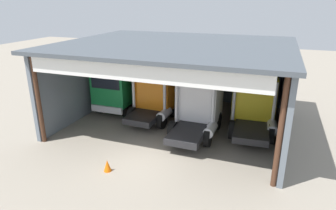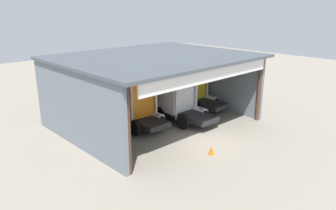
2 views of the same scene
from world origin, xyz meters
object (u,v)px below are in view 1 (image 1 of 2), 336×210
at_px(truck_yellow_left_bay, 254,102).
at_px(traffic_cone, 107,166).
at_px(tool_cart, 164,94).
at_px(truck_orange_yard_outside, 156,91).
at_px(oil_drum, 236,102).
at_px(truck_white_center_bay, 199,103).
at_px(truck_green_center_right_bay, 118,87).

relative_size(truck_yellow_left_bay, traffic_cone, 8.94).
bearing_deg(tool_cart, truck_orange_yard_outside, -77.29).
height_order(truck_orange_yard_outside, tool_cart, truck_orange_yard_outside).
relative_size(oil_drum, traffic_cone, 1.69).
bearing_deg(truck_white_center_bay, truck_green_center_right_bay, 166.42).
bearing_deg(oil_drum, tool_cart, -178.43).
bearing_deg(truck_white_center_bay, truck_orange_yard_outside, 160.30).
height_order(truck_green_center_right_bay, tool_cart, truck_green_center_right_bay).
distance_m(oil_drum, traffic_cone, 11.35).
bearing_deg(tool_cart, traffic_cone, -83.72).
relative_size(truck_yellow_left_bay, tool_cart, 5.01).
bearing_deg(traffic_cone, truck_white_center_bay, 63.37).
relative_size(truck_orange_yard_outside, truck_white_center_bay, 0.92).
xyz_separation_m(truck_white_center_bay, traffic_cone, (-2.81, -5.61, -1.53)).
bearing_deg(oil_drum, truck_yellow_left_bay, -66.83).
relative_size(truck_orange_yard_outside, oil_drum, 4.73).
bearing_deg(traffic_cone, truck_orange_yard_outside, 92.83).
distance_m(truck_green_center_right_bay, oil_drum, 8.46).
relative_size(truck_orange_yard_outside, traffic_cone, 8.01).
bearing_deg(tool_cart, truck_yellow_left_bay, -25.41).
height_order(truck_white_center_bay, truck_yellow_left_bay, truck_white_center_bay).
bearing_deg(tool_cart, truck_green_center_right_bay, -125.58).
distance_m(truck_orange_yard_outside, tool_cart, 3.89).
distance_m(truck_yellow_left_bay, tool_cart, 7.76).
height_order(oil_drum, tool_cart, tool_cart).
relative_size(truck_green_center_right_bay, oil_drum, 5.62).
bearing_deg(tool_cart, truck_white_center_bay, -50.17).
bearing_deg(truck_yellow_left_bay, truck_green_center_right_bay, 175.49).
height_order(truck_green_center_right_bay, traffic_cone, truck_green_center_right_bay).
relative_size(truck_green_center_right_bay, truck_yellow_left_bay, 1.06).
relative_size(truck_green_center_right_bay, traffic_cone, 9.52).
bearing_deg(traffic_cone, truck_green_center_right_bay, 115.18).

